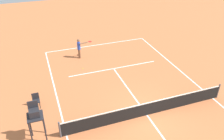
% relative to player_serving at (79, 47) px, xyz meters
% --- Properties ---
extents(ground_plane, '(60.00, 60.00, 0.00)m').
position_rel_player_serving_xyz_m(ground_plane, '(-2.12, 8.69, -1.06)').
color(ground_plane, '#C66B3D').
extents(court_lines, '(9.90, 21.57, 0.01)m').
position_rel_player_serving_xyz_m(court_lines, '(-2.12, 8.69, -1.05)').
color(court_lines, white).
rests_on(court_lines, ground).
extents(tennis_net, '(10.50, 0.10, 1.07)m').
position_rel_player_serving_xyz_m(tennis_net, '(-2.12, 8.69, -0.56)').
color(tennis_net, '#4C4C51').
rests_on(tennis_net, ground).
extents(player_serving, '(1.33, 0.45, 1.77)m').
position_rel_player_serving_xyz_m(player_serving, '(0.00, 0.00, 0.00)').
color(player_serving, brown).
rests_on(player_serving, ground).
extents(tennis_ball, '(0.07, 0.07, 0.07)m').
position_rel_player_serving_xyz_m(tennis_ball, '(0.24, 1.98, -1.02)').
color(tennis_ball, '#CCE033').
rests_on(tennis_ball, ground).
extents(umpire_chair, '(0.80, 0.80, 2.41)m').
position_rel_player_serving_xyz_m(umpire_chair, '(4.16, 8.41, 0.55)').
color(umpire_chair, '#232328').
rests_on(umpire_chair, ground).
extents(courtside_chair_mid, '(0.44, 0.46, 0.95)m').
position_rel_player_serving_xyz_m(courtside_chair_mid, '(4.09, 5.61, -0.52)').
color(courtside_chair_mid, '#262626').
rests_on(courtside_chair_mid, ground).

